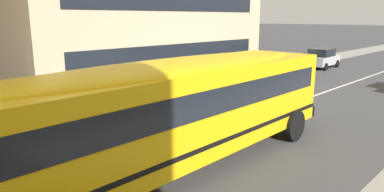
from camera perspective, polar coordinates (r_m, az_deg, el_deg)
ground_plane at (r=10.29m, az=-14.82°, el=-11.69°), size 400.00×400.00×0.00m
sidewalk_far at (r=16.55m, az=-27.80°, el=-3.38°), size 120.00×3.00×0.01m
lane_centreline at (r=10.29m, az=-14.82°, el=-11.67°), size 110.00×0.16×0.01m
school_bus at (r=9.35m, az=-4.20°, el=-1.92°), size 13.75×3.26×3.07m
parked_car_silver_end_of_row at (r=31.42m, az=20.43°, el=5.86°), size 3.99×2.05×1.64m
parked_car_black_by_lamppost at (r=26.76m, az=15.46°, el=5.12°), size 3.96×1.99×1.64m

